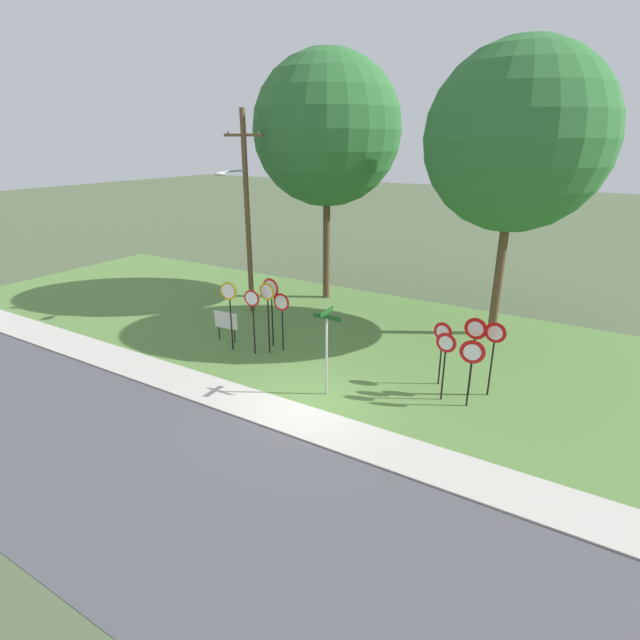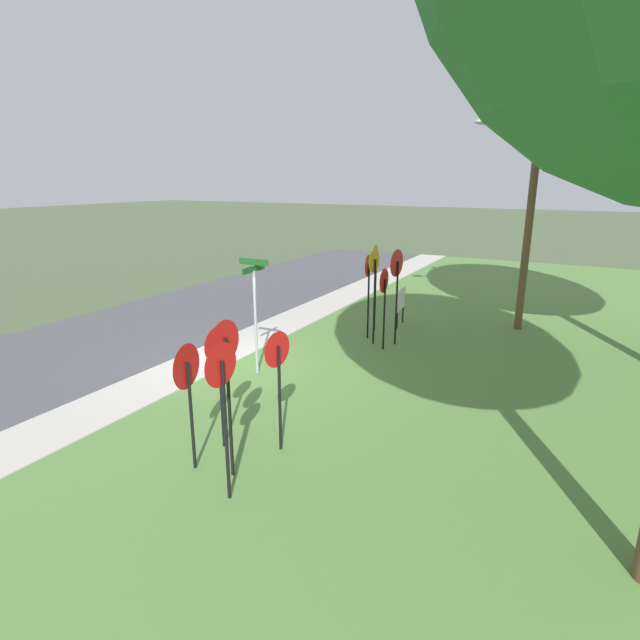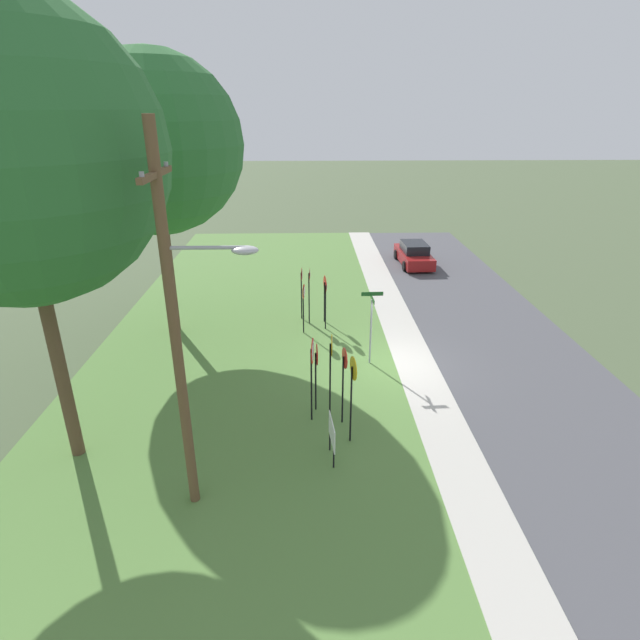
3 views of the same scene
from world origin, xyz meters
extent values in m
plane|color=#4C5B3D|center=(0.00, 0.00, 0.00)|extent=(160.00, 160.00, 0.00)
cube|color=#4C4C51|center=(0.00, -4.80, 0.01)|extent=(44.00, 6.40, 0.01)
cube|color=#BCB7AD|center=(0.00, -0.80, 0.03)|extent=(44.00, 1.60, 0.06)
cube|color=#567F3D|center=(0.00, 6.00, 0.02)|extent=(44.00, 12.00, 0.04)
cylinder|color=black|center=(-3.72, 3.27, 1.28)|extent=(0.06, 0.06, 2.49)
cylinder|color=red|center=(-3.72, 3.22, 2.47)|extent=(0.78, 0.10, 0.78)
cylinder|color=white|center=(-3.72, 3.21, 2.47)|extent=(0.61, 0.07, 0.61)
cylinder|color=black|center=(-3.46, 2.68, 1.31)|extent=(0.06, 0.06, 2.53)
cylinder|color=gold|center=(-3.46, 2.64, 2.52)|extent=(0.67, 0.05, 0.67)
cylinder|color=white|center=(-3.46, 2.62, 2.52)|extent=(0.53, 0.03, 0.53)
cylinder|color=black|center=(-3.88, 2.31, 1.19)|extent=(0.06, 0.06, 2.30)
cylinder|color=red|center=(-3.88, 2.27, 2.30)|extent=(0.64, 0.12, 0.64)
cylinder|color=white|center=(-3.88, 2.25, 2.30)|extent=(0.49, 0.08, 0.50)
cylinder|color=black|center=(-4.85, 2.14, 1.28)|extent=(0.06, 0.06, 2.48)
cylinder|color=gold|center=(-4.85, 2.10, 2.47)|extent=(0.68, 0.14, 0.69)
cylinder|color=white|center=(-4.85, 2.08, 2.47)|extent=(0.53, 0.10, 0.54)
cylinder|color=black|center=(-3.13, 3.12, 1.07)|extent=(0.06, 0.06, 2.06)
cylinder|color=red|center=(-3.13, 3.08, 2.05)|extent=(0.69, 0.05, 0.69)
cylinder|color=white|center=(-3.13, 3.06, 2.05)|extent=(0.53, 0.03, 0.53)
cylinder|color=black|center=(3.41, 2.55, 1.06)|extent=(0.06, 0.06, 2.03)
cone|color=red|center=(3.41, 2.51, 2.01)|extent=(0.65, 0.07, 0.65)
cone|color=silver|center=(3.41, 2.49, 2.01)|extent=(0.44, 0.04, 0.44)
cylinder|color=black|center=(4.60, 3.62, 1.16)|extent=(0.06, 0.06, 2.25)
cone|color=red|center=(4.60, 3.58, 2.22)|extent=(0.67, 0.06, 0.67)
cone|color=white|center=(4.60, 3.56, 2.22)|extent=(0.46, 0.04, 0.46)
cylinder|color=black|center=(3.00, 3.53, 1.03)|extent=(0.06, 0.06, 1.98)
cone|color=red|center=(3.00, 3.49, 1.95)|extent=(0.64, 0.13, 0.65)
cone|color=silver|center=(3.00, 3.47, 1.95)|extent=(0.44, 0.08, 0.44)
cylinder|color=black|center=(4.08, 3.27, 1.23)|extent=(0.06, 0.06, 2.39)
cone|color=red|center=(4.08, 3.23, 2.36)|extent=(0.71, 0.04, 0.71)
cone|color=white|center=(4.08, 3.21, 2.36)|extent=(0.48, 0.02, 0.48)
cylinder|color=black|center=(4.21, 2.57, 1.00)|extent=(0.06, 0.06, 1.91)
cone|color=red|center=(4.21, 2.53, 1.88)|extent=(0.75, 0.15, 0.76)
cone|color=white|center=(4.21, 2.51, 1.88)|extent=(0.51, 0.10, 0.52)
cylinder|color=#9EA0A8|center=(0.10, 0.97, 1.33)|extent=(0.07, 0.07, 2.59)
cylinder|color=#9EA0A8|center=(0.10, 0.97, 2.64)|extent=(0.09, 0.09, 0.03)
cube|color=#19511E|center=(0.10, 0.97, 2.70)|extent=(0.96, 0.06, 0.15)
cube|color=#19511E|center=(0.10, 0.97, 2.87)|extent=(0.06, 0.82, 0.15)
cylinder|color=brown|center=(-7.17, 6.26, 4.57)|extent=(0.24, 0.24, 9.05)
cube|color=brown|center=(-7.17, 6.26, 8.01)|extent=(2.10, 0.12, 0.12)
cylinder|color=gray|center=(-8.02, 6.26, 8.11)|extent=(0.09, 0.09, 0.10)
cylinder|color=gray|center=(-6.32, 6.26, 8.11)|extent=(0.09, 0.09, 0.10)
cylinder|color=#9EA0A8|center=(-7.17, 5.45, 6.56)|extent=(0.08, 1.63, 0.08)
ellipsoid|color=#B7B7BC|center=(-7.17, 4.64, 6.50)|extent=(0.40, 0.56, 0.18)
cylinder|color=black|center=(-6.05, 2.69, 0.32)|extent=(0.05, 0.05, 0.55)
cylinder|color=black|center=(-5.28, 2.76, 0.32)|extent=(0.05, 0.05, 0.55)
cube|color=white|center=(-5.67, 2.73, 0.94)|extent=(1.10, 0.13, 0.70)
cylinder|color=brown|center=(-5.18, 9.99, 3.27)|extent=(0.36, 0.36, 6.45)
sphere|color=#2D6B33|center=(-5.18, 9.99, 8.24)|extent=(7.00, 7.00, 7.00)
cylinder|color=brown|center=(3.47, 9.18, 3.09)|extent=(0.36, 0.36, 6.09)
sphere|color=#2D6B33|center=(3.47, 9.18, 7.86)|extent=(6.90, 6.90, 6.90)
camera|label=1|loc=(7.15, -11.15, 7.80)|focal=27.33mm
camera|label=2|loc=(9.87, 8.04, 4.79)|focal=28.21mm
camera|label=3|loc=(-17.29, 3.39, 9.21)|focal=28.41mm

